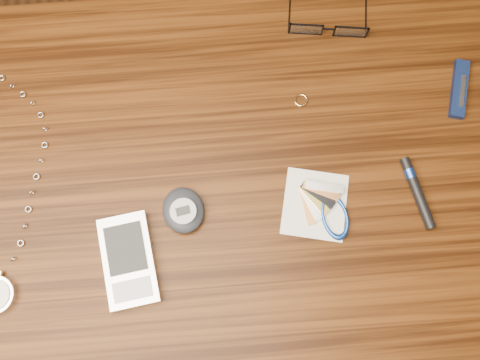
{
  "coord_description": "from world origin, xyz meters",
  "views": [
    {
      "loc": [
        0.03,
        -0.13,
        1.45
      ],
      "look_at": [
        0.05,
        0.05,
        0.76
      ],
      "focal_mm": 40.0,
      "sensor_mm": 36.0,
      "label": 1
    }
  ],
  "objects_px": {
    "notepad_keys": "(325,209)",
    "desk": "(213,235)",
    "pda_phone": "(129,260)",
    "eyeglasses": "(328,27)",
    "pocket_knife": "(459,89)",
    "pedometer": "(183,210)"
  },
  "relations": [
    {
      "from": "desk",
      "to": "eyeglasses",
      "type": "height_order",
      "value": "eyeglasses"
    },
    {
      "from": "desk",
      "to": "eyeglasses",
      "type": "bearing_deg",
      "value": 54.94
    },
    {
      "from": "eyeglasses",
      "to": "pedometer",
      "type": "bearing_deg",
      "value": -131.26
    },
    {
      "from": "pda_phone",
      "to": "pedometer",
      "type": "relative_size",
      "value": 1.76
    },
    {
      "from": "pedometer",
      "to": "notepad_keys",
      "type": "height_order",
      "value": "pedometer"
    },
    {
      "from": "eyeglasses",
      "to": "notepad_keys",
      "type": "height_order",
      "value": "eyeglasses"
    },
    {
      "from": "desk",
      "to": "pda_phone",
      "type": "distance_m",
      "value": 0.16
    },
    {
      "from": "pocket_knife",
      "to": "notepad_keys",
      "type": "bearing_deg",
      "value": -143.29
    },
    {
      "from": "desk",
      "to": "pocket_knife",
      "type": "relative_size",
      "value": 11.2
    },
    {
      "from": "desk",
      "to": "pda_phone",
      "type": "bearing_deg",
      "value": -158.18
    },
    {
      "from": "eyeglasses",
      "to": "desk",
      "type": "bearing_deg",
      "value": -125.06
    },
    {
      "from": "pda_phone",
      "to": "notepad_keys",
      "type": "bearing_deg",
      "value": 10.5
    },
    {
      "from": "eyeglasses",
      "to": "notepad_keys",
      "type": "bearing_deg",
      "value": -97.65
    },
    {
      "from": "eyeglasses",
      "to": "pda_phone",
      "type": "bearing_deg",
      "value": -133.42
    },
    {
      "from": "pedometer",
      "to": "desk",
      "type": "bearing_deg",
      "value": -27.62
    },
    {
      "from": "desk",
      "to": "pda_phone",
      "type": "relative_size",
      "value": 7.9
    },
    {
      "from": "desk",
      "to": "pocket_knife",
      "type": "xyz_separation_m",
      "value": [
        0.36,
        0.16,
        0.11
      ]
    },
    {
      "from": "eyeglasses",
      "to": "pedometer",
      "type": "xyz_separation_m",
      "value": [
        -0.22,
        -0.25,
        -0.0
      ]
    },
    {
      "from": "notepad_keys",
      "to": "pocket_knife",
      "type": "bearing_deg",
      "value": 36.71
    },
    {
      "from": "notepad_keys",
      "to": "pocket_knife",
      "type": "distance_m",
      "value": 0.26
    },
    {
      "from": "eyeglasses",
      "to": "pda_phone",
      "type": "relative_size",
      "value": 1.05
    },
    {
      "from": "notepad_keys",
      "to": "desk",
      "type": "bearing_deg",
      "value": -177.89
    }
  ]
}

